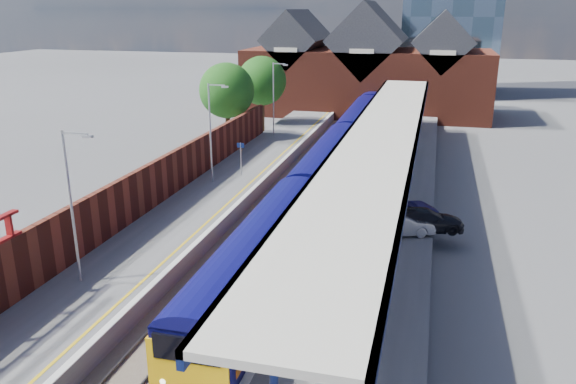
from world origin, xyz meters
name	(u,v)px	position (x,y,z in m)	size (l,w,h in m)	color
ground	(323,171)	(0.00, 30.00, 0.00)	(240.00, 240.00, 0.00)	#5B5B5E
ballast_bed	(293,211)	(0.00, 20.00, 0.03)	(6.00, 76.00, 0.06)	#473D33
rails	(293,210)	(0.00, 20.00, 0.12)	(4.51, 76.00, 0.14)	slate
left_platform	(215,198)	(-5.50, 20.00, 0.50)	(5.00, 76.00, 1.00)	#565659
right_platform	(385,212)	(6.00, 20.00, 0.50)	(6.00, 76.00, 1.00)	#565659
coping_left	(248,193)	(-3.15, 20.00, 1.02)	(0.30, 76.00, 0.05)	silver
coping_right	(341,201)	(3.15, 20.00, 1.02)	(0.30, 76.00, 0.05)	silver
yellow_line	(239,193)	(-3.75, 20.00, 1.01)	(0.14, 76.00, 0.01)	yellow
train	(347,140)	(1.49, 32.90, 2.12)	(2.96, 65.92, 3.45)	#0B0B4F
canopy	(383,132)	(5.48, 21.95, 5.25)	(4.50, 52.00, 4.48)	#0E1A51
lamp_post_b	(73,198)	(-6.36, 6.00, 4.99)	(1.48, 0.18, 7.00)	#A5A8AA
lamp_post_c	(212,127)	(-6.36, 22.00, 4.99)	(1.48, 0.18, 7.00)	#A5A8AA
lamp_post_d	(275,95)	(-6.36, 38.00, 4.99)	(1.48, 0.18, 7.00)	#A5A8AA
platform_sign	(241,153)	(-5.00, 24.00, 2.69)	(0.55, 0.08, 2.50)	#A5A8AA
brick_wall	(131,197)	(-8.10, 13.54, 2.45)	(0.35, 50.00, 3.86)	maroon
station_building	(367,70)	(0.00, 58.00, 5.45)	(30.00, 12.12, 13.78)	maroon
tree_near	(228,92)	(-10.35, 35.91, 5.35)	(5.20, 5.20, 8.10)	#382314
tree_far	(263,82)	(-9.35, 43.91, 5.35)	(5.20, 5.20, 8.10)	#382314
parked_car_silver	(398,224)	(7.14, 15.22, 1.63)	(1.33, 3.83, 1.26)	#AEAEB3
parked_car_dark	(424,220)	(8.49, 16.26, 1.64)	(1.78, 4.38, 1.27)	black
parked_car_blue	(401,209)	(7.11, 17.69, 1.62)	(2.06, 4.46, 1.24)	navy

